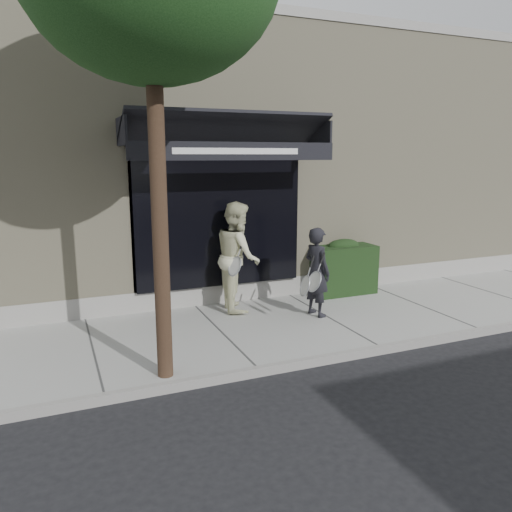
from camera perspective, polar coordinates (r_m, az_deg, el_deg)
name	(u,v)px	position (r m, az deg, el deg)	size (l,w,h in m)	color
ground	(327,323)	(9.10, 8.09, -7.56)	(80.00, 80.00, 0.00)	black
sidewalk	(327,319)	(9.08, 8.10, -7.20)	(20.00, 3.00, 0.12)	#9D9D98
curb	(380,349)	(7.87, 13.96, -10.33)	(20.00, 0.10, 0.14)	gray
building_facade	(231,163)	(13.10, -2.89, 10.52)	(14.30, 8.04, 5.64)	#B5AB8A
hedge	(343,267)	(10.50, 9.88, -1.30)	(1.30, 0.70, 1.14)	black
pedestrian_front	(317,272)	(8.89, 6.97, -1.83)	(0.80, 0.88, 1.59)	black
pedestrian_back	(238,256)	(9.16, -2.11, -0.03)	(0.92, 1.10, 2.01)	beige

